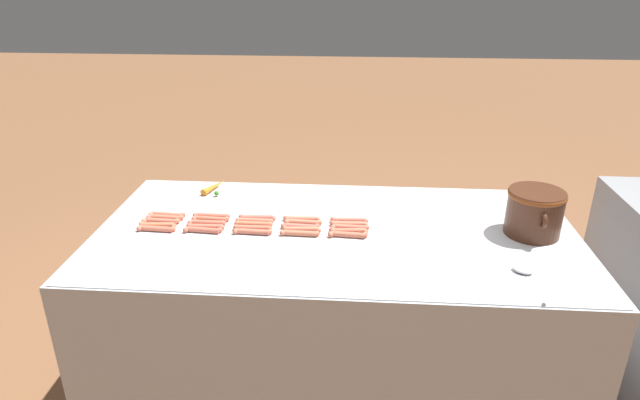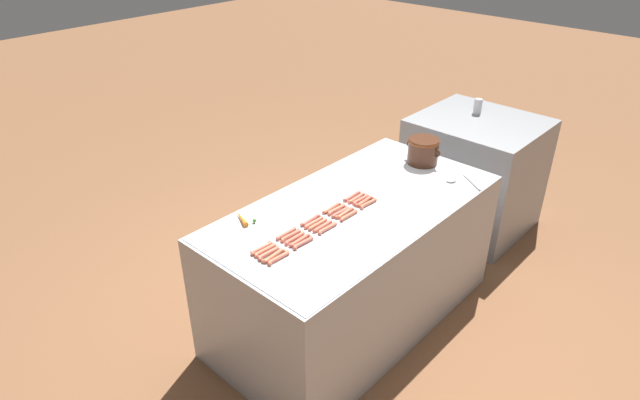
{
  "view_description": "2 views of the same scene",
  "coord_description": "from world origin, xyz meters",
  "views": [
    {
      "loc": [
        1.94,
        0.08,
        1.88
      ],
      "look_at": [
        -0.09,
        -0.07,
        0.98
      ],
      "focal_mm": 30.59,
      "sensor_mm": 36.0,
      "label": 1
    },
    {
      "loc": [
        1.79,
        -2.28,
        2.58
      ],
      "look_at": [
        -0.15,
        -0.17,
        0.94
      ],
      "focal_mm": 30.71,
      "sensor_mm": 36.0,
      "label": 2
    }
  ],
  "objects": [
    {
      "name": "hot_dog_14",
      "position": [
        -0.01,
        0.06,
        0.9
      ],
      "size": [
        0.03,
        0.16,
        0.02
      ],
      "color": "#D0654F",
      "rests_on": "griddle_counter"
    },
    {
      "name": "hot_dog_11",
      "position": [
        -0.01,
        -0.53,
        0.9
      ],
      "size": [
        0.03,
        0.16,
        0.02
      ],
      "color": "#D26650",
      "rests_on": "griddle_counter"
    },
    {
      "name": "bean_pot",
      "position": [
        -0.03,
        0.77,
        0.99
      ],
      "size": [
        0.27,
        0.22,
        0.18
      ],
      "color": "#472616",
      "rests_on": "griddle_counter"
    },
    {
      "name": "hot_dog_7",
      "position": [
        -0.04,
        -0.34,
        0.9
      ],
      "size": [
        0.03,
        0.16,
        0.02
      ],
      "color": "#CD6D54",
      "rests_on": "griddle_counter"
    },
    {
      "name": "hot_dog_2",
      "position": [
        -0.07,
        -0.33,
        0.9
      ],
      "size": [
        0.03,
        0.16,
        0.02
      ],
      "color": "#CF6455",
      "rests_on": "griddle_counter"
    },
    {
      "name": "hot_dog_8",
      "position": [
        -0.04,
        -0.14,
        0.9
      ],
      "size": [
        0.03,
        0.16,
        0.02
      ],
      "color": "#D47254",
      "rests_on": "griddle_counter"
    },
    {
      "name": "hot_dog_22",
      "position": [
        0.06,
        -0.33,
        0.9
      ],
      "size": [
        0.03,
        0.16,
        0.02
      ],
      "color": "#CD6950",
      "rests_on": "griddle_counter"
    },
    {
      "name": "hot_dog_16",
      "position": [
        0.03,
        -0.52,
        0.9
      ],
      "size": [
        0.03,
        0.16,
        0.02
      ],
      "color": "#D06750",
      "rests_on": "griddle_counter"
    },
    {
      "name": "hot_dog_20",
      "position": [
        0.06,
        -0.71,
        0.9
      ],
      "size": [
        0.03,
        0.16,
        0.02
      ],
      "color": "#D86B51",
      "rests_on": "griddle_counter"
    },
    {
      "name": "hot_dog_19",
      "position": [
        0.02,
        0.05,
        0.9
      ],
      "size": [
        0.03,
        0.16,
        0.02
      ],
      "color": "#CD674D",
      "rests_on": "griddle_counter"
    },
    {
      "name": "hot_dog_21",
      "position": [
        0.06,
        -0.53,
        0.9
      ],
      "size": [
        0.03,
        0.16,
        0.02
      ],
      "color": "#C96551",
      "rests_on": "griddle_counter"
    },
    {
      "name": "hot_dog_1",
      "position": [
        -0.07,
        -0.52,
        0.9
      ],
      "size": [
        0.03,
        0.16,
        0.02
      ],
      "color": "#CD6752",
      "rests_on": "griddle_counter"
    },
    {
      "name": "hot_dog_9",
      "position": [
        -0.04,
        0.05,
        0.9
      ],
      "size": [
        0.03,
        0.16,
        0.02
      ],
      "color": "#D27056",
      "rests_on": "griddle_counter"
    },
    {
      "name": "hot_dog_10",
      "position": [
        -0.01,
        -0.72,
        0.9
      ],
      "size": [
        0.03,
        0.16,
        0.02
      ],
      "color": "#CE6B54",
      "rests_on": "griddle_counter"
    },
    {
      "name": "hot_dog_24",
      "position": [
        0.06,
        0.05,
        0.9
      ],
      "size": [
        0.03,
        0.16,
        0.02
      ],
      "color": "#CA684E",
      "rests_on": "griddle_counter"
    },
    {
      "name": "hot_dog_6",
      "position": [
        -0.04,
        -0.52,
        0.9
      ],
      "size": [
        0.03,
        0.16,
        0.02
      ],
      "color": "#C9664C",
      "rests_on": "griddle_counter"
    },
    {
      "name": "hot_dog_4",
      "position": [
        -0.07,
        0.05,
        0.9
      ],
      "size": [
        0.03,
        0.16,
        0.02
      ],
      "color": "#D56652",
      "rests_on": "griddle_counter"
    },
    {
      "name": "serving_spoon",
      "position": [
        0.31,
        0.68,
        0.9
      ],
      "size": [
        0.25,
        0.18,
        0.02
      ],
      "color": "#B7B7BC",
      "rests_on": "griddle_counter"
    },
    {
      "name": "carrot",
      "position": [
        -0.38,
        -0.59,
        0.91
      ],
      "size": [
        0.18,
        0.09,
        0.03
      ],
      "color": "orange",
      "rests_on": "griddle_counter"
    },
    {
      "name": "hot_dog_0",
      "position": [
        -0.07,
        -0.71,
        0.9
      ],
      "size": [
        0.03,
        0.16,
        0.02
      ],
      "color": "#D06C54",
      "rests_on": "griddle_counter"
    },
    {
      "name": "hot_dog_18",
      "position": [
        0.02,
        -0.14,
        0.9
      ],
      "size": [
        0.03,
        0.16,
        0.02
      ],
      "color": "#D27052",
      "rests_on": "griddle_counter"
    },
    {
      "name": "griddle_counter",
      "position": [
        0.0,
        0.0,
        0.45
      ],
      "size": [
        0.97,
        1.92,
        0.89
      ],
      "color": "#ADAFB5",
      "rests_on": "ground_plane"
    },
    {
      "name": "hot_dog_23",
      "position": [
        0.06,
        -0.14,
        0.9
      ],
      "size": [
        0.03,
        0.16,
        0.02
      ],
      "color": "#CC6D50",
      "rests_on": "griddle_counter"
    },
    {
      "name": "hot_dog_13",
      "position": [
        -0.0,
        -0.14,
        0.9
      ],
      "size": [
        0.03,
        0.16,
        0.02
      ],
      "color": "#CB6454",
      "rests_on": "griddle_counter"
    },
    {
      "name": "hot_dog_12",
      "position": [
        -0.01,
        -0.33,
        0.9
      ],
      "size": [
        0.03,
        0.16,
        0.02
      ],
      "color": "#D26E4E",
      "rests_on": "griddle_counter"
    },
    {
      "name": "hot_dog_15",
      "position": [
        0.03,
        -0.72,
        0.9
      ],
      "size": [
        0.03,
        0.16,
        0.02
      ],
      "color": "#D3724F",
      "rests_on": "griddle_counter"
    },
    {
      "name": "hot_dog_5",
      "position": [
        -0.04,
        -0.71,
        0.9
      ],
      "size": [
        0.03,
        0.16,
        0.02
      ],
      "color": "#D36D50",
      "rests_on": "griddle_counter"
    },
    {
      "name": "hot_dog_17",
      "position": [
        0.03,
        -0.33,
        0.9
      ],
      "size": [
        0.02,
        0.16,
        0.02
      ],
      "color": "#D7684F",
      "rests_on": "griddle_counter"
    },
    {
      "name": "hot_dog_3",
      "position": [
        -0.07,
        -0.14,
        0.9
      ],
      "size": [
        0.03,
        0.16,
        0.02
      ],
      "color": "#CC6B51",
      "rests_on": "griddle_counter"
    }
  ]
}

